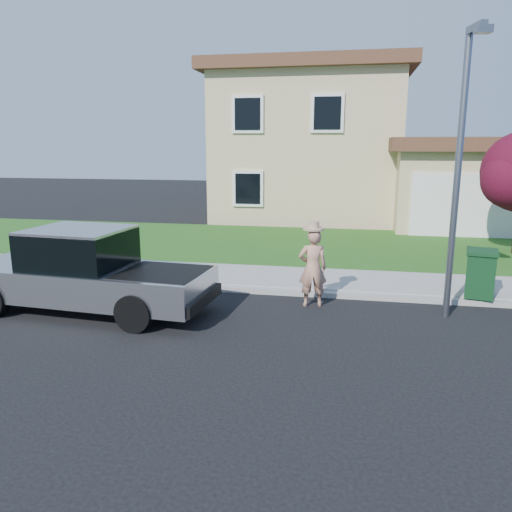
{
  "coord_description": "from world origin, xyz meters",
  "views": [
    {
      "loc": [
        2.07,
        -8.03,
        3.35
      ],
      "look_at": [
        0.24,
        1.49,
        1.2
      ],
      "focal_mm": 35.0,
      "sensor_mm": 36.0,
      "label": 1
    }
  ],
  "objects_px": {
    "street_lamp": "(460,160)",
    "woman": "(313,267)",
    "trash_bin": "(480,273)",
    "pickup_truck": "(85,273)"
  },
  "relations": [
    {
      "from": "street_lamp",
      "to": "pickup_truck",
      "type": "bearing_deg",
      "value": 175.28
    },
    {
      "from": "woman",
      "to": "street_lamp",
      "type": "distance_m",
      "value": 3.5
    },
    {
      "from": "trash_bin",
      "to": "street_lamp",
      "type": "bearing_deg",
      "value": -113.77
    },
    {
      "from": "pickup_truck",
      "to": "woman",
      "type": "bearing_deg",
      "value": 19.04
    },
    {
      "from": "woman",
      "to": "trash_bin",
      "type": "relative_size",
      "value": 1.79
    },
    {
      "from": "trash_bin",
      "to": "woman",
      "type": "bearing_deg",
      "value": -153.41
    },
    {
      "from": "pickup_truck",
      "to": "street_lamp",
      "type": "relative_size",
      "value": 0.99
    },
    {
      "from": "street_lamp",
      "to": "woman",
      "type": "bearing_deg",
      "value": 162.58
    },
    {
      "from": "trash_bin",
      "to": "street_lamp",
      "type": "distance_m",
      "value": 2.81
    },
    {
      "from": "pickup_truck",
      "to": "street_lamp",
      "type": "bearing_deg",
      "value": 11.75
    }
  ]
}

